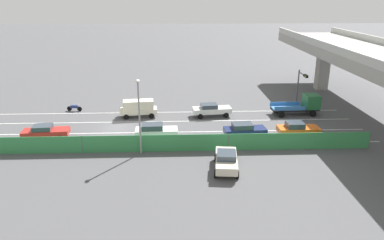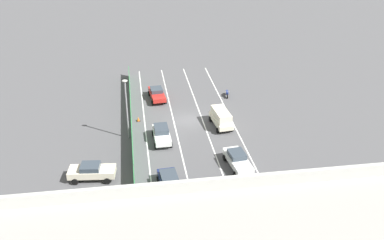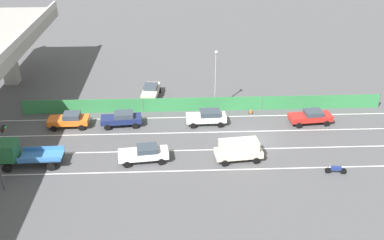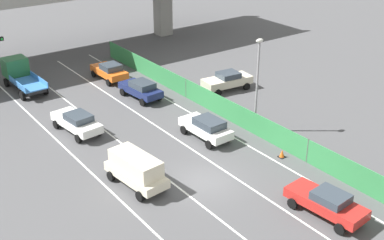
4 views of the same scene
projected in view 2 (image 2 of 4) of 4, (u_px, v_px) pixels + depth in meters
The scene contains 18 objects.
ground_plane at pixel (188, 120), 52.75m from camera, with size 300.00×300.00×0.00m, color #4C4C4F.
lane_line_left_edge at pixel (239, 136), 49.26m from camera, with size 0.14×45.52×0.01m, color silver.
lane_line_mid_left at pixel (209, 138), 48.80m from camera, with size 0.14×45.52×0.01m, color silver.
lane_line_mid_right at pixel (178, 140), 48.33m from camera, with size 0.14×45.52×0.01m, color silver.
lane_line_right_edge at pixel (147, 143), 47.87m from camera, with size 0.14×45.52×0.01m, color silver.
green_fence at pixel (132, 137), 47.28m from camera, with size 0.10×41.62×1.70m.
car_sedan_red at pixel (157, 93), 57.94m from camera, with size 2.31×4.76×1.54m.
car_sedan_white at pixel (238, 160), 43.14m from camera, with size 2.37×4.85×1.57m.
car_taxi_orange at pixel (177, 222), 34.77m from camera, with size 2.08×4.32×1.62m.
car_hatchback_white at pixel (162, 134), 47.87m from camera, with size 2.05×4.39×1.63m.
car_sedan_navy at pixel (169, 182), 39.72m from camera, with size 2.24×4.47×1.57m.
car_van_cream at pixel (221, 117), 50.85m from camera, with size 2.35×4.60×2.08m.
flatbed_truck_blue at pixel (277, 235), 32.82m from camera, with size 2.42×5.84×2.52m.
motorcycle at pixel (227, 93), 59.01m from camera, with size 0.60×1.95×0.93m.
parked_sedan_cream at pixel (92, 171), 41.27m from camera, with size 4.66×2.41×1.63m.
traffic_light at pixel (316, 212), 31.89m from camera, with size 2.97×0.43×4.90m.
street_lamp at pixel (126, 104), 46.86m from camera, with size 0.60×0.36×7.14m.
traffic_cone at pixel (138, 119), 52.46m from camera, with size 0.47×0.47×0.56m.
Camera 2 is at (6.41, 46.44, 24.18)m, focal length 40.01 mm.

